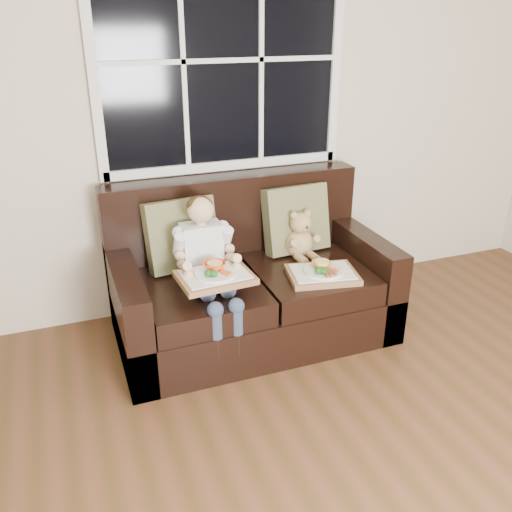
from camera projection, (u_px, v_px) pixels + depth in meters
name	position (u px, v px, depth m)	size (l,w,h in m)	color
window_back	(222.00, 60.00, 3.32)	(1.62, 0.04, 1.37)	black
loveseat	(249.00, 287.00, 3.47)	(1.70, 0.92, 0.96)	black
pillow_left	(181.00, 234.00, 3.33)	(0.46, 0.26, 0.45)	#676640
pillow_right	(296.00, 219.00, 3.58)	(0.45, 0.24, 0.45)	#676640
child	(206.00, 256.00, 3.15)	(0.34, 0.58, 0.78)	silver
teddy_bear	(300.00, 238.00, 3.52)	(0.20, 0.25, 0.33)	tan
tray_left	(215.00, 275.00, 3.03)	(0.43, 0.34, 0.09)	#9B7346
tray_right	(322.00, 273.00, 3.27)	(0.46, 0.39, 0.09)	#9B7346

